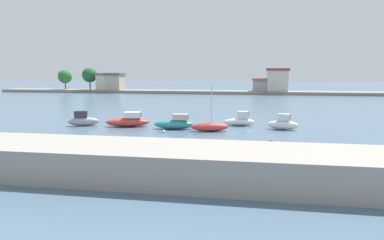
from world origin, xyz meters
name	(u,v)px	position (x,y,z in m)	size (l,w,h in m)	color
ground_plane	(147,143)	(0.00, 0.00, 0.00)	(400.00, 400.00, 0.00)	#476075
seawall_embankment	(100,160)	(0.00, -9.57, 1.00)	(64.77, 5.19, 2.01)	gray
moored_boat_0	(83,120)	(-10.43, 8.20, 0.66)	(3.75, 2.25, 1.79)	#9E9EA3
moored_boat_1	(129,121)	(-4.86, 8.56, 0.65)	(5.39, 2.87, 1.73)	#C63833
moored_boat_2	(175,123)	(0.91, 7.81, 0.63)	(4.63, 2.01, 1.71)	teal
moored_boat_3	(210,127)	(4.95, 7.02, 0.50)	(4.29, 2.10, 5.26)	#C63833
moored_boat_4	(240,121)	(8.14, 11.40, 0.60)	(3.84, 1.57, 1.74)	white
moored_boat_5	(283,124)	(12.96, 9.43, 0.65)	(3.57, 1.59, 1.79)	white
mooring_buoy_0	(271,142)	(11.17, 1.73, 0.18)	(0.36, 0.36, 0.36)	red
mooring_buoy_1	(164,132)	(0.32, 5.14, 0.16)	(0.32, 0.32, 0.32)	white
distant_shoreline	(190,87)	(-7.99, 70.05, 1.83)	(137.46, 7.79, 7.75)	gray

